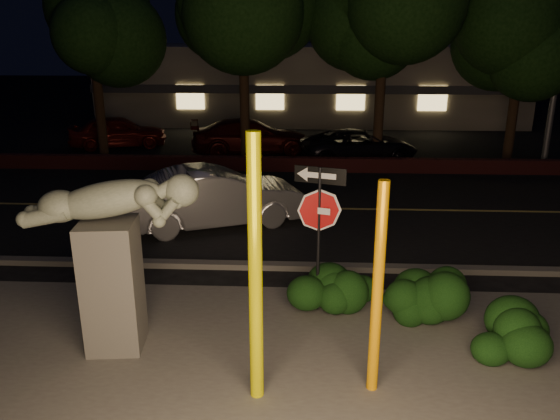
% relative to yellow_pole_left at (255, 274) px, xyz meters
% --- Properties ---
extents(ground, '(90.00, 90.00, 0.00)m').
position_rel_yellow_pole_left_xyz_m(ground, '(0.75, 11.26, -1.80)').
color(ground, black).
rests_on(ground, ground).
extents(patio, '(14.00, 6.00, 0.02)m').
position_rel_yellow_pole_left_xyz_m(patio, '(0.75, 0.26, -1.79)').
color(patio, '#4C4944').
rests_on(patio, ground).
extents(road, '(80.00, 8.00, 0.01)m').
position_rel_yellow_pole_left_xyz_m(road, '(0.75, 8.26, -1.79)').
color(road, black).
rests_on(road, ground).
extents(lane_marking, '(80.00, 0.12, 0.00)m').
position_rel_yellow_pole_left_xyz_m(lane_marking, '(0.75, 8.26, -1.78)').
color(lane_marking, '#AD9645').
rests_on(lane_marking, road).
extents(curb, '(80.00, 0.25, 0.12)m').
position_rel_yellow_pole_left_xyz_m(curb, '(0.75, 4.16, -1.74)').
color(curb, '#4C4944').
rests_on(curb, ground).
extents(brick_wall, '(40.00, 0.35, 0.50)m').
position_rel_yellow_pole_left_xyz_m(brick_wall, '(0.75, 12.56, -1.55)').
color(brick_wall, '#481718').
rests_on(brick_wall, ground).
extents(parking_lot, '(40.00, 12.00, 0.01)m').
position_rel_yellow_pole_left_xyz_m(parking_lot, '(0.75, 18.26, -1.79)').
color(parking_lot, black).
rests_on(parking_lot, ground).
extents(building, '(22.00, 10.20, 4.00)m').
position_rel_yellow_pole_left_xyz_m(building, '(0.75, 26.25, 0.20)').
color(building, '#6C6557').
rests_on(building, ground).
extents(tree_far_a, '(4.60, 4.60, 7.43)m').
position_rel_yellow_pole_left_xyz_m(tree_far_a, '(-7.25, 14.26, 3.54)').
color(tree_far_a, black).
rests_on(tree_far_a, ground).
extents(tree_far_c, '(4.80, 4.80, 7.84)m').
position_rel_yellow_pole_left_xyz_m(tree_far_c, '(3.25, 14.06, 3.86)').
color(tree_far_c, black).
rests_on(tree_far_c, ground).
extents(tree_far_d, '(4.40, 4.40, 7.42)m').
position_rel_yellow_pole_left_xyz_m(tree_far_d, '(8.25, 14.56, 3.62)').
color(tree_far_d, black).
rests_on(tree_far_d, ground).
extents(yellow_pole_left, '(0.18, 0.18, 3.60)m').
position_rel_yellow_pole_left_xyz_m(yellow_pole_left, '(0.00, 0.00, 0.00)').
color(yellow_pole_left, '#E9E501').
rests_on(yellow_pole_left, ground).
extents(yellow_pole_right, '(0.15, 0.15, 2.97)m').
position_rel_yellow_pole_left_xyz_m(yellow_pole_right, '(1.56, 0.22, -0.31)').
color(yellow_pole_right, '#FBA206').
rests_on(yellow_pole_right, ground).
extents(signpost, '(0.84, 0.28, 2.59)m').
position_rel_yellow_pole_left_xyz_m(signpost, '(0.84, 2.45, 0.04)').
color(signpost, black).
rests_on(signpost, ground).
extents(sculpture, '(2.58, 0.94, 2.75)m').
position_rel_yellow_pole_left_xyz_m(sculpture, '(-2.23, 1.13, -0.10)').
color(sculpture, '#4C4944').
rests_on(sculpture, ground).
extents(hedge_center, '(1.85, 1.39, 0.87)m').
position_rel_yellow_pole_left_xyz_m(hedge_center, '(1.13, 2.43, -1.36)').
color(hedge_center, black).
rests_on(hedge_center, ground).
extents(hedge_right, '(1.70, 1.16, 1.02)m').
position_rel_yellow_pole_left_xyz_m(hedge_right, '(2.61, 2.21, -1.29)').
color(hedge_right, black).
rests_on(hedge_right, ground).
extents(hedge_far_right, '(1.32, 0.83, 0.91)m').
position_rel_yellow_pole_left_xyz_m(hedge_far_right, '(3.77, 1.12, -1.34)').
color(hedge_far_right, black).
rests_on(hedge_far_right, ground).
extents(silver_sedan, '(4.76, 3.16, 1.48)m').
position_rel_yellow_pole_left_xyz_m(silver_sedan, '(-1.67, 6.80, -1.06)').
color(silver_sedan, silver).
rests_on(silver_sedan, ground).
extents(parked_car_red, '(4.26, 2.61, 1.35)m').
position_rel_yellow_pole_left_xyz_m(parked_car_red, '(-7.38, 16.37, -1.12)').
color(parked_car_red, maroon).
rests_on(parked_car_red, ground).
extents(parked_car_darkred, '(5.09, 2.91, 1.39)m').
position_rel_yellow_pole_left_xyz_m(parked_car_darkred, '(-1.62, 15.36, -1.10)').
color(parked_car_darkred, '#3A0A09').
rests_on(parked_car_darkred, ground).
extents(parked_car_dark, '(4.73, 3.03, 1.22)m').
position_rel_yellow_pole_left_xyz_m(parked_car_dark, '(2.59, 14.22, -1.19)').
color(parked_car_dark, black).
rests_on(parked_car_dark, ground).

